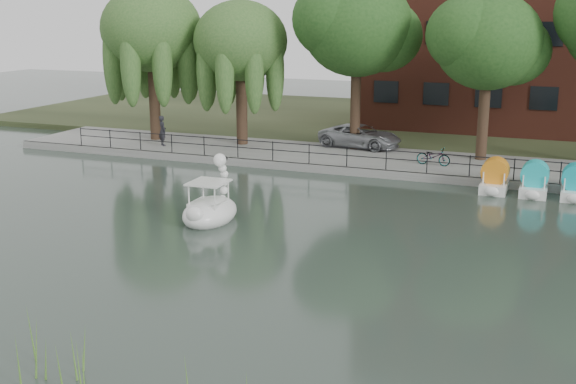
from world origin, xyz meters
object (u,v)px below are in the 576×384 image
Objects in this scene: bicycle at (434,155)px; pedestrian at (162,128)px; minivan at (360,134)px; swan_boat at (210,207)px.

bicycle is 0.87× the size of pedestrian.
minivan is at bearing 61.09° from bicycle.
pedestrian is at bearing 97.09° from bicycle.
swan_boat reaches higher than minivan.
minivan is 11.30m from pedestrian.
bicycle is 15.48m from pedestrian.
bicycle is (4.76, -3.32, -0.24)m from minivan.
pedestrian is at bearing 116.83° from minivan.
pedestrian is 0.64× the size of swan_boat.
minivan is at bearing 82.23° from swan_boat.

